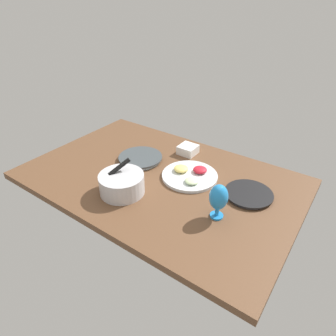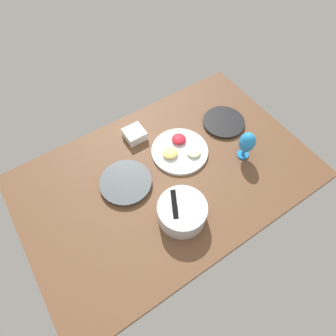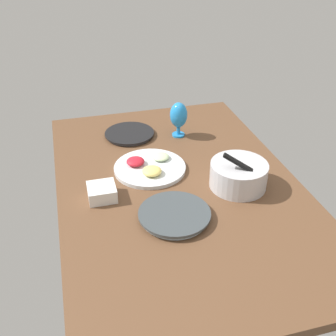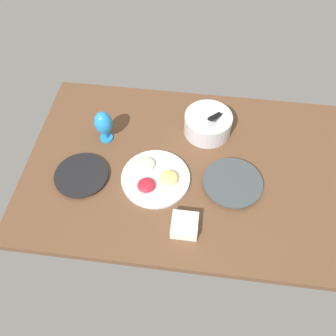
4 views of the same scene
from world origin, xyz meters
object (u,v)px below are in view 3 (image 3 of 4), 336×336
Objects in this scene: hurricane_glass_blue at (179,116)px; dinner_plate_right at (174,215)px; fruit_platter at (149,167)px; square_bowl_white at (102,192)px; dinner_plate_left at (129,134)px; mixing_bowl at (239,174)px.

dinner_plate_right is at bearing -17.39° from hurricane_glass_blue.
hurricane_glass_blue reaches higher than fruit_platter.
dinner_plate_right is 2.47× the size of square_bowl_white.
dinner_plate_left is at bearing 158.00° from square_bowl_white.
dinner_plate_right is 1.15× the size of mixing_bowl.
square_bowl_white is at bearing -128.69° from dinner_plate_right.
hurricane_glass_blue is at bearing -167.14° from mixing_bowl.
hurricane_glass_blue is at bearing 134.60° from square_bowl_white.
mixing_bowl is 53.20cm from hurricane_glass_blue.
dinner_plate_left is 0.92× the size of dinner_plate_right.
hurricane_glass_blue is (-29.14, 22.25, 9.92)cm from fruit_platter.
fruit_platter is at bearing -37.37° from hurricane_glass_blue.
dinner_plate_right is 1.52× the size of hurricane_glass_blue.
dinner_plate_right is at bearing 3.57° from dinner_plate_left.
fruit_platter is (-22.47, -34.04, -4.55)cm from mixing_bowl.
fruit_platter is (-36.63, -1.65, 0.00)cm from dinner_plate_right.
dinner_plate_left is at bearing -147.55° from mixing_bowl.
fruit_platter is 28.86cm from square_bowl_white.
hurricane_glass_blue is at bearing 75.68° from dinner_plate_left.
mixing_bowl is 0.74× the size of fruit_platter.
dinner_plate_right is 35.64cm from mixing_bowl.
dinner_plate_left is 68.92cm from mixing_bowl.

